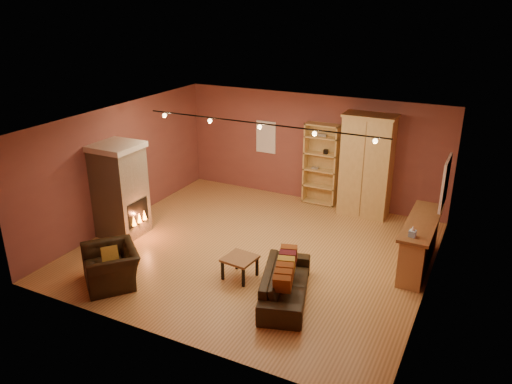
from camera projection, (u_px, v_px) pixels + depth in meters
The scene contains 16 objects.
floor at pixel (255, 250), 10.65m from camera, with size 7.00×7.00×0.00m, color #A9733C.
ceiling at pixel (255, 122), 9.62m from camera, with size 7.00×7.00×0.00m, color brown.
back_wall at pixel (312, 148), 12.84m from camera, with size 7.00×0.02×2.80m, color brown.
left_wall at pixel (121, 165), 11.59m from camera, with size 0.02×6.50×2.80m, color brown.
right_wall at pixel (435, 222), 8.68m from camera, with size 0.02×6.50×2.80m, color brown.
fireplace at pixel (120, 190), 11.03m from camera, with size 1.01×0.98×2.12m.
back_window at pixel (266, 137), 13.31m from camera, with size 0.56×0.04×0.86m, color white.
bookcase at pixel (322, 163), 12.73m from camera, with size 0.87×0.34×2.12m.
armoire at pixel (367, 166), 11.99m from camera, with size 1.23×0.70×2.51m.
bar_counter at pixel (419, 243), 9.83m from camera, with size 0.57×2.10×1.00m.
tissue_box at pixel (413, 232), 8.99m from camera, with size 0.15×0.15×0.23m.
right_window at pixel (445, 183), 9.76m from camera, with size 0.05×0.90×1.00m, color white.
loveseat at pixel (285, 278), 8.84m from camera, with size 1.11×2.02×0.79m.
armchair at pixel (111, 260), 9.27m from camera, with size 1.28×1.23×0.94m.
coffee_table at pixel (240, 260), 9.49m from camera, with size 0.63×0.63×0.43m.
track_rail at pixel (260, 125), 9.83m from camera, with size 5.20×0.09×0.13m.
Camera 1 is at (4.25, -8.44, 5.06)m, focal length 35.00 mm.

